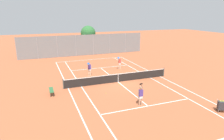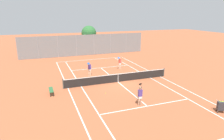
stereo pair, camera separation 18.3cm
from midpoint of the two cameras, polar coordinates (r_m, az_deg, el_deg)
ground_plane at (r=22.17m, az=1.96°, el=-3.44°), size 120.00×120.00×0.00m
court_line_markings at (r=22.17m, az=1.96°, el=-3.44°), size 11.10×23.90×0.01m
tennis_net at (r=22.01m, az=1.98°, el=-2.19°), size 12.00×0.10×1.07m
ball_cart at (r=17.64m, az=29.04°, el=-8.93°), size 0.77×0.73×0.96m
player_near_side at (r=16.56m, az=8.31°, el=-7.05°), size 0.68×0.73×1.77m
player_far_left at (r=24.29m, az=-6.21°, el=0.49°), size 0.64×0.75×1.77m
player_far_right at (r=27.13m, az=2.48°, el=2.20°), size 0.79×0.71×1.77m
loose_tennis_ball_0 at (r=21.38m, az=2.26°, el=-4.10°), size 0.07×0.07×0.07m
loose_tennis_ball_1 at (r=19.07m, az=-1.55°, el=-6.64°), size 0.07×0.07×0.07m
loose_tennis_ball_2 at (r=26.38m, az=-0.59°, el=-0.19°), size 0.07×0.07×0.07m
loose_tennis_ball_3 at (r=27.97m, az=-8.55°, el=0.57°), size 0.07×0.07×0.07m
loose_tennis_ball_4 at (r=31.70m, az=-1.67°, el=2.56°), size 0.07×0.07×0.07m
courtside_bench at (r=19.63m, az=-16.75°, el=-5.48°), size 0.36×1.50×0.47m
back_fence at (r=36.34m, az=-7.50°, el=7.08°), size 22.45×0.08×3.72m
tree_behind_left at (r=38.59m, az=-6.60°, el=10.30°), size 2.79×2.79×5.13m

